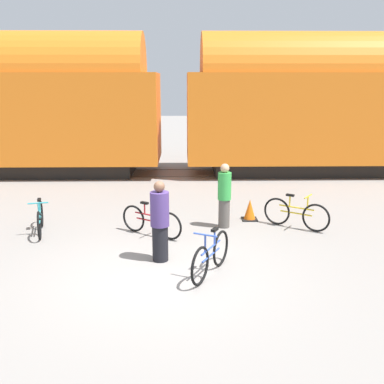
{
  "coord_description": "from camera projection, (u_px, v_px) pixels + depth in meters",
  "views": [
    {
      "loc": [
        0.38,
        -7.96,
        3.55
      ],
      "look_at": [
        0.58,
        1.96,
        1.1
      ],
      "focal_mm": 42.0,
      "sensor_mm": 36.0,
      "label": 1
    }
  ],
  "objects": [
    {
      "name": "rail_near",
      "position": [
        173.0,
        177.0,
        17.16
      ],
      "size": [
        68.26,
        0.07,
        0.01
      ],
      "primitive_type": "cube",
      "color": "#4C4238",
      "rests_on": "ground_plane"
    },
    {
      "name": "rail_far",
      "position": [
        174.0,
        169.0,
        18.56
      ],
      "size": [
        68.26,
        0.07,
        0.01
      ],
      "primitive_type": "cube",
      "color": "#4C4238",
      "rests_on": "ground_plane"
    },
    {
      "name": "person_in_green",
      "position": [
        224.0,
        196.0,
        11.06
      ],
      "size": [
        0.33,
        0.33,
        1.61
      ],
      "rotation": [
        0.0,
        0.0,
        1.33
      ],
      "color": "#514C47",
      "rests_on": "ground_plane"
    },
    {
      "name": "bicycle_yellow",
      "position": [
        296.0,
        214.0,
        11.1
      ],
      "size": [
        1.43,
        1.03,
        0.87
      ],
      "color": "black",
      "rests_on": "ground_plane"
    },
    {
      "name": "person_in_purple",
      "position": [
        160.0,
        222.0,
        8.97
      ],
      "size": [
        0.38,
        0.38,
        1.66
      ],
      "rotation": [
        0.0,
        0.0,
        2.08
      ],
      "color": "black",
      "rests_on": "ground_plane"
    },
    {
      "name": "freight_train",
      "position": [
        173.0,
        102.0,
        17.19
      ],
      "size": [
        56.26,
        3.17,
        5.37
      ],
      "color": "black",
      "rests_on": "ground_plane"
    },
    {
      "name": "traffic_cone",
      "position": [
        250.0,
        210.0,
        11.79
      ],
      "size": [
        0.4,
        0.4,
        0.55
      ],
      "color": "black",
      "rests_on": "ground_plane"
    },
    {
      "name": "bicycle_blue",
      "position": [
        211.0,
        256.0,
        8.4
      ],
      "size": [
        0.81,
        1.53,
        0.89
      ],
      "color": "black",
      "rests_on": "ground_plane"
    },
    {
      "name": "bicycle_maroon",
      "position": [
        151.0,
        221.0,
        10.56
      ],
      "size": [
        1.47,
        1.01,
        0.82
      ],
      "color": "black",
      "rests_on": "ground_plane"
    },
    {
      "name": "ground_plane",
      "position": [
        164.0,
        273.0,
        8.57
      ],
      "size": [
        80.0,
        80.0,
        0.0
      ],
      "primitive_type": "plane",
      "color": "gray"
    },
    {
      "name": "bicycle_teal",
      "position": [
        40.0,
        219.0,
        10.75
      ],
      "size": [
        0.52,
        1.6,
        0.83
      ],
      "color": "black",
      "rests_on": "ground_plane"
    }
  ]
}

